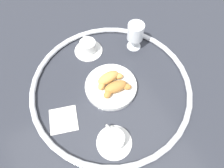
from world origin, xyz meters
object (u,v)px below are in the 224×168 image
Objects in this scene: coffee_cup_near at (88,47)px; juice_glass_left at (135,33)px; folded_napkin at (63,120)px; coffee_cup_far at (114,140)px; croissant_large at (109,78)px; croissant_small at (116,88)px; pastry_plate at (112,86)px.

juice_glass_left is (-0.21, 0.08, 0.07)m from coffee_cup_near.
folded_napkin is (0.45, 0.20, -0.09)m from juice_glass_left.
coffee_cup_near is 1.00× the size of coffee_cup_far.
croissant_large is at bearing 32.81° from juice_glass_left.
croissant_small is (-0.01, 0.05, 0.00)m from croissant_large.
croissant_large is at bearing -164.70° from folded_napkin.
pastry_plate is 0.04m from croissant_small.
croissant_large is (0.00, -0.02, 0.03)m from pastry_plate.
coffee_cup_far is 0.22m from folded_napkin.
coffee_cup_near is at bearing -20.88° from juice_glass_left.
pastry_plate is at bearing 90.50° from coffee_cup_near.
juice_glass_left is (-0.20, -0.19, 0.05)m from croissant_small.
coffee_cup_far is 1.24× the size of folded_napkin.
pastry_plate is at bearing -84.07° from croissant_small.
coffee_cup_far is at bearing 59.51° from croissant_small.
folded_napkin is at bearing 49.29° from coffee_cup_near.
croissant_small is 0.22m from coffee_cup_far.
pastry_plate reaches higher than folded_napkin.
pastry_plate is at bearing -116.18° from coffee_cup_far.
pastry_plate is 0.24m from coffee_cup_far.
coffee_cup_near is 0.37m from folded_napkin.
juice_glass_left reaches higher than pastry_plate.
croissant_small reaches higher than coffee_cup_near.
croissant_large is at bearing -82.90° from pastry_plate.
folded_napkin is at bearing 15.30° from croissant_large.
pastry_plate is 1.67× the size of coffee_cup_near.
coffee_cup_near and coffee_cup_far have the same top height.
juice_glass_left reaches higher than coffee_cup_near.
folded_napkin is (0.24, 0.04, -0.01)m from pastry_plate.
coffee_cup_near reaches higher than pastry_plate.
coffee_cup_far is 0.49m from juice_glass_left.
coffee_cup_far is (0.10, 0.46, 0.00)m from coffee_cup_near.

